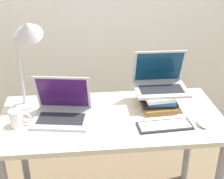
{
  "coord_description": "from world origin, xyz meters",
  "views": [
    {
      "loc": [
        -0.16,
        -1.28,
        1.75
      ],
      "look_at": [
        0.0,
        0.32,
        0.95
      ],
      "focal_mm": 50.0,
      "sensor_mm": 36.0,
      "label": 1
    }
  ],
  "objects_px": {
    "mug": "(17,118)",
    "mouse": "(202,123)",
    "wireless_keyboard": "(165,126)",
    "laptop_left": "(62,110)",
    "desk_lamp": "(27,40)",
    "laptop_on_books": "(160,82)",
    "book_stack": "(157,99)"
  },
  "relations": [
    {
      "from": "mug",
      "to": "desk_lamp",
      "type": "relative_size",
      "value": 0.21
    },
    {
      "from": "mug",
      "to": "book_stack",
      "type": "bearing_deg",
      "value": 10.0
    },
    {
      "from": "book_stack",
      "to": "laptop_on_books",
      "type": "distance_m",
      "value": 0.11
    },
    {
      "from": "mouse",
      "to": "book_stack",
      "type": "bearing_deg",
      "value": 129.87
    },
    {
      "from": "book_stack",
      "to": "wireless_keyboard",
      "type": "xyz_separation_m",
      "value": [
        -0.01,
        -0.24,
        -0.04
      ]
    },
    {
      "from": "book_stack",
      "to": "desk_lamp",
      "type": "height_order",
      "value": "desk_lamp"
    },
    {
      "from": "wireless_keyboard",
      "to": "mug",
      "type": "height_order",
      "value": "mug"
    },
    {
      "from": "mug",
      "to": "desk_lamp",
      "type": "distance_m",
      "value": 0.45
    },
    {
      "from": "laptop_on_books",
      "to": "desk_lamp",
      "type": "distance_m",
      "value": 0.85
    },
    {
      "from": "mug",
      "to": "mouse",
      "type": "bearing_deg",
      "value": -5.48
    },
    {
      "from": "mouse",
      "to": "mug",
      "type": "distance_m",
      "value": 1.05
    },
    {
      "from": "wireless_keyboard",
      "to": "laptop_left",
      "type": "bearing_deg",
      "value": 164.37
    },
    {
      "from": "laptop_left",
      "to": "desk_lamp",
      "type": "relative_size",
      "value": 0.61
    },
    {
      "from": "laptop_on_books",
      "to": "mug",
      "type": "relative_size",
      "value": 2.67
    },
    {
      "from": "wireless_keyboard",
      "to": "desk_lamp",
      "type": "xyz_separation_m",
      "value": [
        -0.76,
        0.3,
        0.44
      ]
    },
    {
      "from": "desk_lamp",
      "to": "mug",
      "type": "bearing_deg",
      "value": -109.32
    },
    {
      "from": "desk_lamp",
      "to": "laptop_on_books",
      "type": "bearing_deg",
      "value": -0.97
    },
    {
      "from": "mouse",
      "to": "desk_lamp",
      "type": "bearing_deg",
      "value": 162.57
    },
    {
      "from": "laptop_left",
      "to": "mug",
      "type": "height_order",
      "value": "laptop_left"
    },
    {
      "from": "wireless_keyboard",
      "to": "mug",
      "type": "xyz_separation_m",
      "value": [
        -0.83,
        0.09,
        0.04
      ]
    },
    {
      "from": "laptop_left",
      "to": "mouse",
      "type": "relative_size",
      "value": 3.68
    },
    {
      "from": "laptop_on_books",
      "to": "laptop_left",
      "type": "bearing_deg",
      "value": -168.67
    },
    {
      "from": "laptop_on_books",
      "to": "mug",
      "type": "bearing_deg",
      "value": -167.45
    },
    {
      "from": "book_stack",
      "to": "laptop_on_books",
      "type": "xyz_separation_m",
      "value": [
        0.02,
        0.04,
        0.1
      ]
    },
    {
      "from": "laptop_left",
      "to": "book_stack",
      "type": "distance_m",
      "value": 0.6
    },
    {
      "from": "book_stack",
      "to": "desk_lamp",
      "type": "bearing_deg",
      "value": 175.71
    },
    {
      "from": "mouse",
      "to": "desk_lamp",
      "type": "xyz_separation_m",
      "value": [
        -0.98,
        0.31,
        0.43
      ]
    },
    {
      "from": "mug",
      "to": "desk_lamp",
      "type": "height_order",
      "value": "desk_lamp"
    },
    {
      "from": "laptop_on_books",
      "to": "desk_lamp",
      "type": "relative_size",
      "value": 0.55
    },
    {
      "from": "wireless_keyboard",
      "to": "mouse",
      "type": "bearing_deg",
      "value": -1.79
    },
    {
      "from": "laptop_on_books",
      "to": "desk_lamp",
      "type": "xyz_separation_m",
      "value": [
        -0.79,
        0.01,
        0.3
      ]
    },
    {
      "from": "wireless_keyboard",
      "to": "mouse",
      "type": "height_order",
      "value": "mouse"
    }
  ]
}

